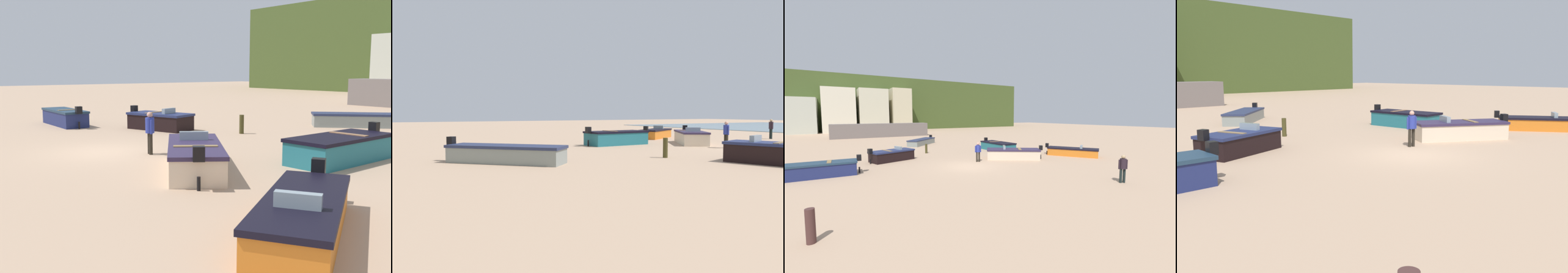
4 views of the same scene
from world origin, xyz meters
The scene contains 9 objects.
ground_plane centered at (0.00, 0.00, 0.00)m, with size 160.00×160.00×0.00m, color tan.
boat_grey_0 centered at (1.17, 15.09, 0.39)m, with size 4.67×4.64×1.09m.
boat_orange_1 centered at (10.73, -0.90, 0.39)m, with size 3.67×4.63×1.08m.
boat_teal_2 centered at (6.71, 5.74, 0.47)m, with size 1.99×4.54×1.24m.
boat_navy_3 centered at (-9.51, 2.09, 0.47)m, with size 4.45×1.52×1.23m.
boat_cream_4 centered at (4.89, 0.80, 0.45)m, with size 4.76×3.97×1.20m.
boat_black_5 centered at (-4.53, 5.45, 0.47)m, with size 3.88×2.62×1.22m.
mooring_post_mid_beach centered at (-0.69, 7.87, 0.48)m, with size 0.23×0.23×0.95m, color #403C1C.
beach_walker_distant centered at (1.49, 1.20, 0.95)m, with size 0.53×0.42×1.62m.
Camera 1 is at (16.43, -7.75, 3.19)m, focal length 42.45 mm.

